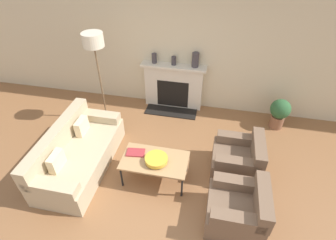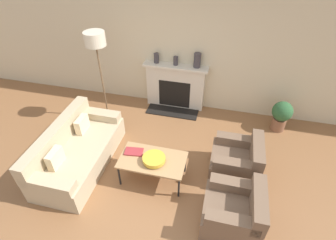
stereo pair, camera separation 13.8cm
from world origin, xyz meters
name	(u,v)px [view 1 (the left image)]	position (x,y,z in m)	size (l,w,h in m)	color
ground_plane	(152,196)	(0.00, 0.00, 0.00)	(18.00, 18.00, 0.00)	brown
wall_back	(182,44)	(0.00, 2.69, 1.45)	(18.00, 0.06, 2.90)	beige
fireplace	(173,87)	(-0.14, 2.55, 0.50)	(1.40, 0.59, 1.04)	beige
couch	(77,154)	(-1.41, 0.38, 0.29)	(0.90, 1.91, 0.77)	tan
armchair_near	(238,209)	(1.31, -0.15, 0.28)	(0.79, 0.78, 0.72)	brown
armchair_far	(238,159)	(1.31, 0.82, 0.28)	(0.79, 0.78, 0.72)	brown
coffee_table	(155,161)	(-0.03, 0.37, 0.42)	(1.07, 0.61, 0.45)	tan
bowl	(156,159)	(0.01, 0.34, 0.50)	(0.37, 0.37, 0.09)	gold
book	(136,152)	(-0.37, 0.45, 0.46)	(0.32, 0.22, 0.02)	#9E2D33
floor_lamp	(95,50)	(-1.48, 1.79, 1.56)	(0.39, 0.39, 1.89)	brown
mantel_vase_left	(154,58)	(-0.56, 2.56, 1.14)	(0.11, 0.11, 0.21)	#3D383D
mantel_vase_center_left	(174,61)	(-0.14, 2.56, 1.13)	(0.10, 0.10, 0.18)	#3D383D
mantel_vase_center_right	(195,60)	(0.31, 2.56, 1.19)	(0.15, 0.15, 0.31)	#3D383D
potted_plant	(280,112)	(2.12, 2.22, 0.38)	(0.40, 0.40, 0.66)	brown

